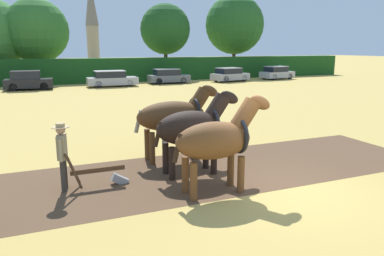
# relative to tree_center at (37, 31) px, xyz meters

# --- Properties ---
(ground_plane) EXTENTS (240.00, 240.00, 0.00)m
(ground_plane) POSITION_rel_tree_center_xyz_m (4.57, -35.46, -5.18)
(ground_plane) COLOR tan
(plowed_furrow_strip) EXTENTS (21.66, 4.30, 0.01)m
(plowed_furrow_strip) POSITION_rel_tree_center_xyz_m (-0.23, -33.51, -5.18)
(plowed_furrow_strip) COLOR brown
(plowed_furrow_strip) RESTS_ON ground
(hedgerow) EXTENTS (62.05, 1.70, 2.44)m
(hedgerow) POSITION_rel_tree_center_xyz_m (4.57, -4.16, -3.96)
(hedgerow) COLOR #194719
(hedgerow) RESTS_ON ground
(tree_center) EXTENTS (6.52, 6.52, 8.45)m
(tree_center) POSITION_rel_tree_center_xyz_m (0.00, 0.00, 0.00)
(tree_center) COLOR #423323
(tree_center) RESTS_ON ground
(tree_center_right) EXTENTS (5.81, 5.81, 8.48)m
(tree_center_right) POSITION_rel_tree_center_xyz_m (13.94, -0.39, 0.39)
(tree_center_right) COLOR #423323
(tree_center_right) RESTS_ON ground
(tree_right) EXTENTS (7.47, 7.47, 10.07)m
(tree_right) POSITION_rel_tree_center_xyz_m (23.63, 0.46, 1.15)
(tree_right) COLOR #423323
(tree_right) RESTS_ON ground
(church_spire) EXTENTS (2.59, 2.59, 16.80)m
(church_spire) POSITION_rel_tree_center_xyz_m (10.99, 34.54, 3.61)
(church_spire) COLOR gray
(church_spire) RESTS_ON ground
(draft_horse_lead_left) EXTENTS (2.71, 0.98, 2.47)m
(draft_horse_lead_left) POSITION_rel_tree_center_xyz_m (3.12, -35.07, -3.82)
(draft_horse_lead_left) COLOR brown
(draft_horse_lead_left) RESTS_ON ground
(draft_horse_lead_right) EXTENTS (2.65, 1.02, 2.41)m
(draft_horse_lead_right) POSITION_rel_tree_center_xyz_m (3.13, -33.54, -3.82)
(draft_horse_lead_right) COLOR black
(draft_horse_lead_right) RESTS_ON ground
(draft_horse_trail_left) EXTENTS (2.89, 1.00, 2.44)m
(draft_horse_trail_left) POSITION_rel_tree_center_xyz_m (3.14, -32.01, -3.75)
(draft_horse_trail_left) COLOR #513319
(draft_horse_trail_left) RESTS_ON ground
(plow) EXTENTS (1.62, 0.46, 1.13)m
(plow) POSITION_rel_tree_center_xyz_m (0.57, -33.52, -4.86)
(plow) COLOR #4C331E
(plow) RESTS_ON ground
(farmer_at_plow) EXTENTS (0.44, 0.66, 1.74)m
(farmer_at_plow) POSITION_rel_tree_center_xyz_m (-0.39, -33.43, -4.16)
(farmer_at_plow) COLOR #38332D
(farmer_at_plow) RESTS_ON ground
(farmer_beside_team) EXTENTS (0.44, 0.51, 1.59)m
(farmer_beside_team) POSITION_rel_tree_center_xyz_m (3.32, -30.50, -4.26)
(farmer_beside_team) COLOR #4C4C4C
(farmer_beside_team) RESTS_ON ground
(parked_car_center) EXTENTS (3.90, 1.99, 1.60)m
(parked_car_center) POSITION_rel_tree_center_xyz_m (-1.20, -8.43, -4.42)
(parked_car_center) COLOR black
(parked_car_center) RESTS_ON ground
(parked_car_center_right) EXTENTS (4.52, 1.89, 1.44)m
(parked_car_center_right) POSITION_rel_tree_center_xyz_m (5.84, -8.47, -4.48)
(parked_car_center_right) COLOR #A8A8B2
(parked_car_center_right) RESTS_ON ground
(parked_car_right) EXTENTS (4.08, 1.86, 1.43)m
(parked_car_right) POSITION_rel_tree_center_xyz_m (11.58, -7.76, -4.49)
(parked_car_right) COLOR #565B66
(parked_car_right) RESTS_ON ground
(parked_car_far_right) EXTENTS (4.23, 2.48, 1.44)m
(parked_car_far_right) POSITION_rel_tree_center_xyz_m (18.18, -8.36, -4.48)
(parked_car_far_right) COLOR #9E9EA8
(parked_car_far_right) RESTS_ON ground
(parked_car_end_right) EXTENTS (4.06, 2.32, 1.45)m
(parked_car_end_right) POSITION_rel_tree_center_xyz_m (24.43, -7.92, -4.48)
(parked_car_end_right) COLOR #A8A8B2
(parked_car_end_right) RESTS_ON ground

